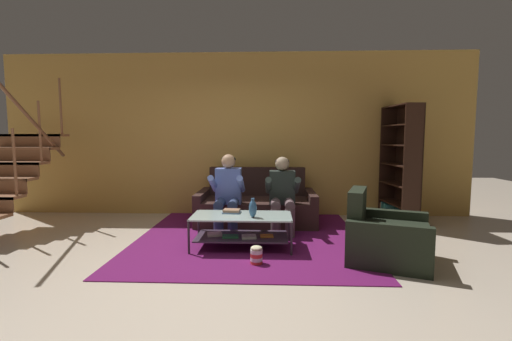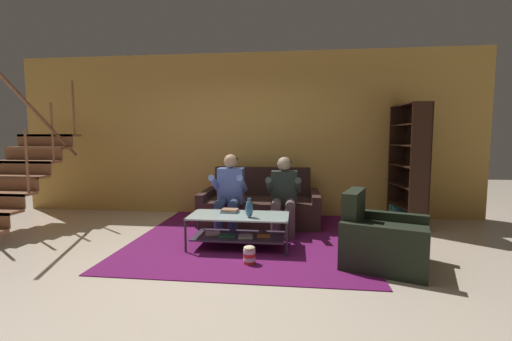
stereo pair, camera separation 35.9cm
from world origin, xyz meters
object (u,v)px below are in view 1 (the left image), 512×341
(book_stack, at_px, (232,211))
(vase, at_px, (253,208))
(couch, at_px, (257,206))
(coffee_table, at_px, (241,226))
(armchair, at_px, (385,238))
(bookshelf, at_px, (401,170))
(person_seated_right, at_px, (282,192))
(popcorn_tub, at_px, (256,255))
(person_seated_left, at_px, (228,190))

(book_stack, bearing_deg, vase, -39.45)
(couch, relative_size, coffee_table, 1.51)
(coffee_table, height_order, armchair, armchair)
(vase, bearing_deg, coffee_table, 144.45)
(coffee_table, distance_m, bookshelf, 2.97)
(person_seated_right, bearing_deg, popcorn_tub, -104.13)
(couch, distance_m, popcorn_tub, 1.90)
(popcorn_tub, bearing_deg, person_seated_left, 110.02)
(vase, height_order, armchair, armchair)
(coffee_table, xyz_separation_m, armchair, (1.67, -0.39, -0.01))
(person_seated_right, xyz_separation_m, coffee_table, (-0.55, -0.75, -0.33))
(person_seated_left, xyz_separation_m, vase, (0.42, -0.86, -0.09))
(couch, xyz_separation_m, coffee_table, (-0.14, -1.33, -0.00))
(couch, height_order, person_seated_left, person_seated_left)
(couch, bearing_deg, bookshelf, 2.88)
(coffee_table, distance_m, armchair, 1.72)
(vase, bearing_deg, person_seated_left, 115.79)
(person_seated_right, relative_size, bookshelf, 0.58)
(vase, bearing_deg, popcorn_tub, -82.13)
(bookshelf, xyz_separation_m, popcorn_tub, (-2.30, -2.01, -0.77))
(person_seated_right, relative_size, coffee_table, 0.89)
(bookshelf, height_order, popcorn_tub, bookshelf)
(person_seated_left, height_order, armchair, person_seated_left)
(vase, xyz_separation_m, bookshelf, (2.37, 1.56, 0.34))
(book_stack, xyz_separation_m, armchair, (1.81, -0.52, -0.18))
(coffee_table, bearing_deg, person_seated_left, 109.22)
(person_seated_left, xyz_separation_m, popcorn_tub, (0.48, -1.31, -0.52))
(armchair, bearing_deg, person_seated_left, 149.57)
(couch, distance_m, vase, 1.46)
(couch, relative_size, person_seated_left, 1.65)
(couch, bearing_deg, popcorn_tub, -87.75)
(person_seated_left, bearing_deg, coffee_table, -70.78)
(person_seated_right, xyz_separation_m, vase, (-0.39, -0.86, -0.07))
(book_stack, height_order, armchair, armchair)
(person_seated_right, height_order, popcorn_tub, person_seated_right)
(popcorn_tub, bearing_deg, armchair, 6.87)
(person_seated_right, relative_size, vase, 4.67)
(person_seated_right, relative_size, book_stack, 4.69)
(person_seated_left, bearing_deg, book_stack, -78.64)
(bookshelf, bearing_deg, coffee_table, -150.17)
(vase, distance_m, bookshelf, 2.85)
(vase, xyz_separation_m, armchair, (1.52, -0.28, -0.27))
(person_seated_right, xyz_separation_m, book_stack, (-0.68, -0.62, -0.16))
(bookshelf, bearing_deg, person_seated_left, -165.96)
(person_seated_left, distance_m, book_stack, 0.66)
(bookshelf, xyz_separation_m, armchair, (-0.85, -1.83, -0.60))
(book_stack, relative_size, bookshelf, 0.12)
(person_seated_right, xyz_separation_m, popcorn_tub, (-0.33, -1.31, -0.50))
(couch, bearing_deg, coffee_table, -96.13)
(person_seated_left, relative_size, vase, 4.82)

